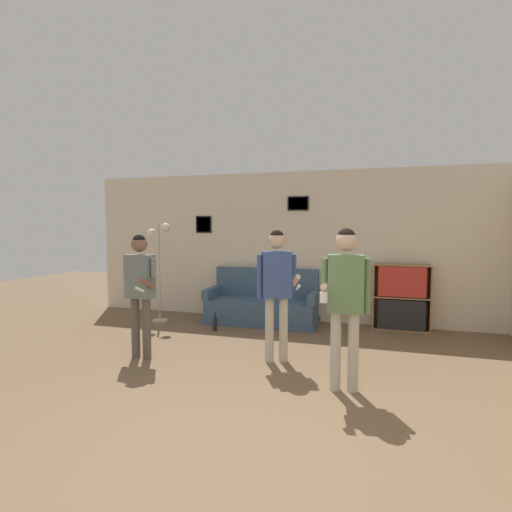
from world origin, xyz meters
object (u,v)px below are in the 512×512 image
object	(u,v)px
couch	(262,306)
person_watcher_holding_cup	(345,292)
person_player_foreground_center	(277,281)
bottle_on_floor	(215,324)
floor_lamp	(159,254)
bookshelf	(401,297)
person_player_foreground_left	(140,283)

from	to	relation	value
couch	person_watcher_holding_cup	xyz separation A→B (m)	(1.63, -2.60, 0.74)
person_player_foreground_center	bottle_on_floor	size ratio (longest dim) A/B	5.60
floor_lamp	bottle_on_floor	bearing A→B (deg)	-14.09
couch	bookshelf	distance (m)	2.36
couch	person_player_foreground_left	size ratio (longest dim) A/B	1.23
bottle_on_floor	person_player_foreground_center	bearing A→B (deg)	-41.15
couch	person_player_foreground_center	xyz separation A→B (m)	(0.74, -1.92, 0.72)
floor_lamp	bottle_on_floor	xyz separation A→B (m)	(1.19, -0.30, -1.11)
couch	floor_lamp	size ratio (longest dim) A/B	1.11
bookshelf	person_player_foreground_center	xyz separation A→B (m)	(-1.60, -2.11, 0.48)
bookshelf	floor_lamp	xyz separation A→B (m)	(-4.12, -0.65, 0.69)
floor_lamp	bottle_on_floor	size ratio (longest dim) A/B	5.95
floor_lamp	person_player_foreground_left	xyz separation A→B (m)	(0.79, -1.83, -0.25)
bottle_on_floor	couch	bearing A→B (deg)	52.21
bookshelf	person_player_foreground_left	xyz separation A→B (m)	(-3.33, -2.48, 0.44)
person_watcher_holding_cup	couch	bearing A→B (deg)	122.10
bookshelf	floor_lamp	world-z (taller)	floor_lamp
person_player_foreground_center	couch	bearing A→B (deg)	110.94
couch	floor_lamp	xyz separation A→B (m)	(-1.79, -0.46, 0.93)
couch	person_player_foreground_left	world-z (taller)	person_player_foreground_left
couch	bottle_on_floor	xyz separation A→B (m)	(-0.59, -0.76, -0.19)
bookshelf	person_player_foreground_center	size ratio (longest dim) A/B	0.65
couch	person_watcher_holding_cup	distance (m)	3.16
floor_lamp	person_watcher_holding_cup	bearing A→B (deg)	-32.00
person_player_foreground_center	bottle_on_floor	bearing A→B (deg)	138.85
person_player_foreground_left	bookshelf	bearing A→B (deg)	36.69
couch	person_player_foreground_center	size ratio (longest dim) A/B	1.18
couch	person_watcher_holding_cup	bearing A→B (deg)	-57.90
person_watcher_holding_cup	bottle_on_floor	bearing A→B (deg)	140.45
person_player_foreground_left	bottle_on_floor	xyz separation A→B (m)	(0.40, 1.53, -0.87)
bookshelf	bottle_on_floor	bearing A→B (deg)	-161.96
couch	bottle_on_floor	size ratio (longest dim) A/B	6.62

